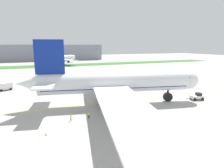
# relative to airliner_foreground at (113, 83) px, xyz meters

# --- Properties ---
(ground_plane) EXTENTS (600.00, 600.00, 0.00)m
(ground_plane) POSITION_rel_airliner_foreground_xyz_m (2.43, -0.07, -6.36)
(ground_plane) COLOR #ADAAA5
(ground_plane) RESTS_ON ground
(apron_taxi_line) EXTENTS (280.00, 0.36, 0.01)m
(apron_taxi_line) POSITION_rel_airliner_foreground_xyz_m (2.43, 2.45, -6.35)
(apron_taxi_line) COLOR yellow
(apron_taxi_line) RESTS_ON ground
(grass_median_strip) EXTENTS (320.00, 24.00, 0.10)m
(grass_median_strip) POSITION_rel_airliner_foreground_xyz_m (2.43, 122.17, -6.31)
(grass_median_strip) COLOR #38722D
(grass_median_strip) RESTS_ON ground
(airliner_foreground) EXTENTS (52.88, 84.02, 18.72)m
(airliner_foreground) POSITION_rel_airliner_foreground_xyz_m (0.00, 0.00, 0.00)
(airliner_foreground) COLOR white
(airliner_foreground) RESTS_ON ground
(pushback_tug) EXTENTS (5.79, 3.30, 2.27)m
(pushback_tug) POSITION_rel_airliner_foreground_xyz_m (26.67, -6.06, -5.32)
(pushback_tug) COLOR white
(pushback_tug) RESTS_ON ground
(ground_crew_wingwalker_port) EXTENTS (0.57, 0.34, 1.65)m
(ground_crew_wingwalker_port) POSITION_rel_airliner_foreground_xyz_m (-1.85, -0.77, -5.35)
(ground_crew_wingwalker_port) COLOR black
(ground_crew_wingwalker_port) RESTS_ON ground
(ground_crew_marshaller_front) EXTENTS (0.41, 0.49, 1.57)m
(ground_crew_marshaller_front) POSITION_rel_airliner_foreground_xyz_m (-14.29, -8.34, -5.40)
(ground_crew_marshaller_front) COLOR black
(ground_crew_marshaller_front) RESTS_ON ground
(ground_crew_wingwalker_starboard) EXTENTS (0.50, 0.42, 1.61)m
(ground_crew_wingwalker_starboard) POSITION_rel_airliner_foreground_xyz_m (-9.96, -8.36, -5.38)
(ground_crew_wingwalker_starboard) COLOR black
(ground_crew_wingwalker_starboard) RESTS_ON ground
(traffic_cone_near_nose) EXTENTS (0.36, 0.36, 0.58)m
(traffic_cone_near_nose) POSITION_rel_airliner_foreground_xyz_m (-20.24, -13.83, -6.07)
(traffic_cone_near_nose) COLOR #F2590C
(traffic_cone_near_nose) RESTS_ON ground
(service_truck_baggage_loader) EXTENTS (5.52, 4.02, 2.92)m
(service_truck_baggage_loader) POSITION_rel_airliner_foreground_xyz_m (-31.41, 33.05, -4.78)
(service_truck_baggage_loader) COLOR white
(service_truck_baggage_loader) RESTS_ON ground
(parked_airliner_far_centre) EXTENTS (40.68, 64.98, 15.16)m
(parked_airliner_far_centre) POSITION_rel_airliner_foreground_xyz_m (1.97, 144.52, -1.21)
(parked_airliner_far_centre) COLOR white
(parked_airliner_far_centre) RESTS_ON ground
(terminal_building) EXTENTS (113.03, 20.00, 18.00)m
(terminal_building) POSITION_rel_airliner_foreground_xyz_m (3.75, 186.00, 2.64)
(terminal_building) COLOR gray
(terminal_building) RESTS_ON ground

